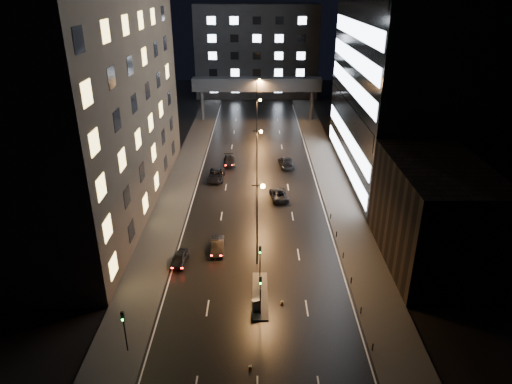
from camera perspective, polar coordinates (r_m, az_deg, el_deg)
ground at (r=82.45m, az=0.11°, el=3.42°), size 160.00×160.00×0.00m
sidewalk_left at (r=78.76m, az=-9.02°, el=2.12°), size 5.00×110.00×0.15m
sidewalk_right at (r=78.79m, az=9.25°, el=2.11°), size 5.00×110.00×0.15m
building_left at (r=65.62m, az=-20.61°, el=14.53°), size 15.00×48.00×40.00m
building_right_low at (r=55.44m, az=21.32°, el=-2.60°), size 10.00×18.00×12.00m
building_right_glass at (r=77.43m, az=19.95°, el=17.83°), size 20.00×36.00×45.00m
building_far at (r=136.00m, az=0.10°, el=17.27°), size 34.00×14.00×25.00m
skybridge at (r=109.02m, az=0.10°, el=13.24°), size 30.00×3.00×10.00m
median_island at (r=48.92m, az=0.51°, el=-12.77°), size 1.60×8.00×0.15m
traffic_signal_near at (r=49.22m, az=0.50°, el=-8.21°), size 0.28×0.34×4.40m
traffic_signal_far at (r=44.70m, az=0.55°, el=-12.03°), size 0.28×0.34×4.40m
traffic_signal_corner at (r=42.45m, az=-16.18°, el=-15.75°), size 0.28×0.34×4.40m
bollard_row at (r=53.35m, az=11.31°, el=-9.28°), size 0.12×25.12×0.90m
streetlight_near at (r=50.55m, az=0.33°, el=-2.80°), size 1.45×0.50×10.15m
streetlight_mid_a at (r=68.93m, az=0.26°, el=4.86°), size 1.45×0.50×10.15m
streetlight_mid_b at (r=88.02m, az=0.22°, el=9.25°), size 1.45×0.50×10.15m
streetlight_far at (r=107.44m, az=0.19°, el=12.07°), size 1.45×0.50×10.15m
car_away_a at (r=54.34m, az=-9.49°, el=-8.18°), size 1.97×3.98×1.30m
car_away_b at (r=55.95m, az=-4.83°, el=-6.78°), size 1.65×4.40×1.44m
car_away_c at (r=76.11m, az=-5.02°, el=2.09°), size 2.77×5.63×1.54m
car_away_d at (r=82.35m, az=-3.32°, el=3.87°), size 2.55×5.07×1.41m
car_toward_a at (r=69.15m, az=2.87°, el=-0.29°), size 2.98×5.39×1.43m
car_toward_b at (r=81.49m, az=3.80°, el=3.72°), size 2.81×5.82×1.63m
utility_cabinet at (r=46.41m, az=0.03°, el=-13.99°), size 0.94×0.71×1.32m
cone_a at (r=41.29m, az=-0.72°, el=-21.02°), size 0.39×0.39×0.49m
cone_b at (r=47.73m, az=3.27°, el=-13.59°), size 0.41×0.41×0.57m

